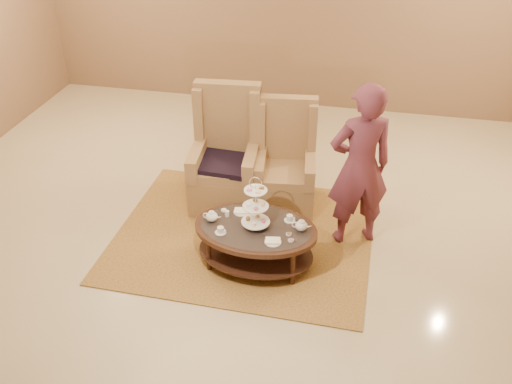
% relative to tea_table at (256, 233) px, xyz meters
% --- Properties ---
extents(ground, '(8.00, 8.00, 0.00)m').
position_rel_tea_table_xyz_m(ground, '(-0.18, 0.03, -0.38)').
color(ground, beige).
rests_on(ground, ground).
extents(ceiling, '(8.00, 8.00, 0.02)m').
position_rel_tea_table_xyz_m(ceiling, '(-0.18, 0.03, -0.38)').
color(ceiling, beige).
rests_on(ceiling, ground).
extents(rug, '(2.77, 2.32, 0.01)m').
position_rel_tea_table_xyz_m(rug, '(-0.22, 0.42, -0.37)').
color(rug, '#A9863C').
rests_on(rug, ground).
extents(tea_table, '(1.27, 0.90, 1.03)m').
position_rel_tea_table_xyz_m(tea_table, '(0.00, 0.00, 0.00)').
color(tea_table, black).
rests_on(tea_table, ground).
extents(armchair_left, '(0.82, 0.84, 1.39)m').
position_rel_tea_table_xyz_m(armchair_left, '(-0.59, 1.11, 0.10)').
color(armchair_left, '#9B7649').
rests_on(armchair_left, ground).
extents(armchair_right, '(0.76, 0.78, 1.26)m').
position_rel_tea_table_xyz_m(armchair_right, '(0.09, 1.19, 0.05)').
color(armchair_right, '#9B7649').
rests_on(armchair_right, ground).
extents(person, '(0.77, 0.65, 1.80)m').
position_rel_tea_table_xyz_m(person, '(0.94, 0.62, 0.52)').
color(person, '#5D2837').
rests_on(person, ground).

